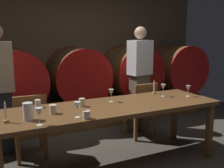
{
  "coord_description": "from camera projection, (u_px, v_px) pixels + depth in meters",
  "views": [
    {
      "loc": [
        -1.5,
        -2.42,
        1.63
      ],
      "look_at": [
        -0.03,
        0.6,
        0.99
      ],
      "focal_mm": 42.6,
      "sensor_mm": 36.0,
      "label": 1
    }
  ],
  "objects": [
    {
      "name": "back_wall",
      "position": [
        68.0,
        46.0,
        5.16
      ],
      "size": [
        5.64,
        0.24,
        2.76
      ],
      "primitive_type": "cube",
      "color": "brown",
      "rests_on": "ground"
    },
    {
      "name": "barrel_shelf",
      "position": [
        79.0,
        113.0,
        4.89
      ],
      "size": [
        5.08,
        0.9,
        0.38
      ],
      "primitive_type": "cube",
      "color": "brown",
      "rests_on": "ground"
    },
    {
      "name": "wine_barrel_left",
      "position": [
        13.0,
        80.0,
        4.29
      ],
      "size": [
        1.01,
        0.86,
        1.01
      ],
      "color": "brown",
      "rests_on": "barrel_shelf"
    },
    {
      "name": "wine_barrel_center",
      "position": [
        78.0,
        76.0,
        4.76
      ],
      "size": [
        1.01,
        0.86,
        1.01
      ],
      "color": "brown",
      "rests_on": "barrel_shelf"
    },
    {
      "name": "wine_barrel_right",
      "position": [
        131.0,
        72.0,
        5.24
      ],
      "size": [
        1.01,
        0.86,
        1.01
      ],
      "color": "brown",
      "rests_on": "barrel_shelf"
    },
    {
      "name": "wine_barrel_far_right",
      "position": [
        177.0,
        69.0,
        5.72
      ],
      "size": [
        1.01,
        0.86,
        1.01
      ],
      "color": "brown",
      "rests_on": "barrel_shelf"
    },
    {
      "name": "dining_table",
      "position": [
        110.0,
        111.0,
        3.18
      ],
      "size": [
        2.69,
        0.83,
        0.78
      ],
      "color": "brown",
      "rests_on": "ground"
    },
    {
      "name": "chair_left",
      "position": [
        30.0,
        124.0,
        3.41
      ],
      "size": [
        0.41,
        0.41,
        0.88
      ],
      "rotation": [
        0.0,
        0.0,
        3.12
      ],
      "color": "brown",
      "rests_on": "ground"
    },
    {
      "name": "chair_right",
      "position": [
        142.0,
        107.0,
        4.16
      ],
      "size": [
        0.41,
        0.41,
        0.88
      ],
      "rotation": [
        0.0,
        0.0,
        3.16
      ],
      "color": "brown",
      "rests_on": "ground"
    },
    {
      "name": "guest_right",
      "position": [
        140.0,
        78.0,
        4.48
      ],
      "size": [
        0.42,
        0.31,
        1.74
      ],
      "rotation": [
        0.0,
        0.0,
        3.33
      ],
      "color": "brown",
      "rests_on": "ground"
    },
    {
      "name": "candle_left",
      "position": [
        6.0,
        116.0,
        2.55
      ],
      "size": [
        0.05,
        0.05,
        0.22
      ],
      "color": "olive",
      "rests_on": "dining_table"
    },
    {
      "name": "candle_right",
      "position": [
        154.0,
        90.0,
        3.78
      ],
      "size": [
        0.05,
        0.05,
        0.2
      ],
      "color": "olive",
      "rests_on": "dining_table"
    },
    {
      "name": "pitcher",
      "position": [
        28.0,
        112.0,
        2.62
      ],
      "size": [
        0.1,
        0.1,
        0.18
      ],
      "color": "white",
      "rests_on": "dining_table"
    },
    {
      "name": "wine_glass_far_left",
      "position": [
        39.0,
        113.0,
        2.47
      ],
      "size": [
        0.07,
        0.07,
        0.17
      ],
      "color": "white",
      "rests_on": "dining_table"
    },
    {
      "name": "wine_glass_left",
      "position": [
        77.0,
        106.0,
        2.7
      ],
      "size": [
        0.07,
        0.07,
        0.17
      ],
      "color": "silver",
      "rests_on": "dining_table"
    },
    {
      "name": "wine_glass_center",
      "position": [
        111.0,
        93.0,
        3.32
      ],
      "size": [
        0.06,
        0.06,
        0.16
      ],
      "color": "silver",
      "rests_on": "dining_table"
    },
    {
      "name": "wine_glass_right",
      "position": [
        163.0,
        87.0,
        3.61
      ],
      "size": [
        0.07,
        0.07,
        0.17
      ],
      "color": "silver",
      "rests_on": "dining_table"
    },
    {
      "name": "wine_glass_far_right",
      "position": [
        188.0,
        89.0,
        3.61
      ],
      "size": [
        0.06,
        0.06,
        0.15
      ],
      "color": "silver",
      "rests_on": "dining_table"
    },
    {
      "name": "cup_far_left",
      "position": [
        38.0,
        104.0,
        3.09
      ],
      "size": [
        0.07,
        0.07,
        0.09
      ],
      "primitive_type": "cylinder",
      "color": "white",
      "rests_on": "dining_table"
    },
    {
      "name": "cup_center_left",
      "position": [
        53.0,
        109.0,
        2.84
      ],
      "size": [
        0.08,
        0.08,
        0.1
      ],
      "primitive_type": "cylinder",
      "color": "beige",
      "rests_on": "dining_table"
    },
    {
      "name": "cup_center_right",
      "position": [
        86.0,
        115.0,
        2.67
      ],
      "size": [
        0.08,
        0.08,
        0.08
      ],
      "primitive_type": "cylinder",
      "color": "beige",
      "rests_on": "dining_table"
    },
    {
      "name": "cup_far_right",
      "position": [
        82.0,
        102.0,
        3.12
      ],
      "size": [
        0.07,
        0.07,
        0.1
      ],
      "primitive_type": "cylinder",
      "color": "beige",
      "rests_on": "dining_table"
    }
  ]
}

